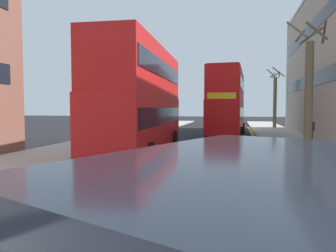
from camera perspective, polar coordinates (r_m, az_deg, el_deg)
The scene contains 9 objects.
sidewalk_right at distance 16.80m, azimuth 24.44°, elevation -5.19°, with size 4.00×80.00×0.14m, color #ADA89E.
sidewalk_left at distance 18.94m, azimuth -17.82°, elevation -4.13°, with size 4.00×80.00×0.14m, color #ADA89E.
kerb_line_outer at distance 14.53m, azimuth 17.94°, elevation -6.61°, with size 0.10×56.00×0.01m, color yellow.
kerb_line_inner at distance 14.52m, azimuth 17.31°, elevation -6.61°, with size 0.10×56.00×0.01m, color yellow.
double_decker_bus_away at distance 16.90m, azimuth -4.86°, elevation 5.20°, with size 3.12×10.89×5.64m.
double_decker_bus_oncoming at distance 28.03m, azimuth 10.48°, elevation 4.38°, with size 3.13×10.90×5.64m.
pedestrian_far at distance 22.50m, azimuth 24.11°, elevation -0.77°, with size 0.34×0.22×1.62m.
street_tree_near at distance 39.72m, azimuth 18.45°, elevation 4.43°, with size 2.03×1.69×6.98m.
street_tree_mid at distance 17.30m, azimuth 23.71°, elevation 5.63°, with size 1.84×1.81×6.64m.
Camera 1 is at (2.94, -0.25, 2.46)m, focal length 34.34 mm.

